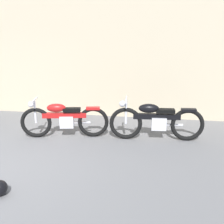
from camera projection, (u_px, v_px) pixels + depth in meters
building_wall at (57, 57)px, 7.85m from camera, size 18.00×0.30×3.39m
motorcycle_red at (64, 119)px, 6.24m from camera, size 2.03×0.67×0.92m
motorcycle_black at (156, 120)px, 6.07m from camera, size 2.14×0.60×0.96m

